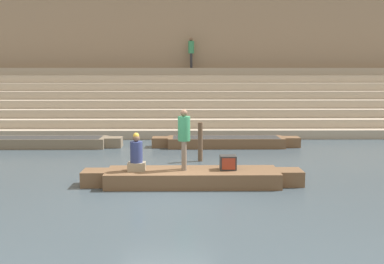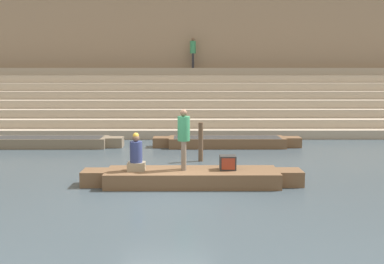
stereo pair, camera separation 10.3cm
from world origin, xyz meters
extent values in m
plane|color=#3D4C56|center=(0.00, 0.00, 0.00)|extent=(120.00, 120.00, 0.00)
cube|color=tan|center=(0.00, 12.23, 0.21)|extent=(36.00, 6.07, 0.42)
cube|color=#B2A28D|center=(0.00, 12.61, 0.62)|extent=(36.00, 5.31, 0.42)
cube|color=tan|center=(0.00, 12.99, 1.04)|extent=(36.00, 4.55, 0.42)
cube|color=#B2A28D|center=(0.00, 13.36, 1.46)|extent=(36.00, 3.79, 0.42)
cube|color=tan|center=(0.00, 13.74, 1.87)|extent=(36.00, 3.03, 0.42)
cube|color=#B2A28D|center=(0.00, 14.12, 2.29)|extent=(36.00, 2.28, 0.42)
cube|color=tan|center=(0.00, 14.50, 2.71)|extent=(36.00, 1.52, 0.42)
cube|color=#B2A28D|center=(0.00, 14.88, 3.12)|extent=(36.00, 0.76, 0.42)
cube|color=#937A60|center=(0.00, 15.86, 4.30)|extent=(34.20, 1.20, 8.60)
cube|color=brown|center=(0.00, 15.24, 0.30)|extent=(34.20, 0.12, 0.60)
cube|color=brown|center=(0.72, 0.82, 0.21)|extent=(4.74, 1.31, 0.42)
cube|color=#2D2D2D|center=(0.72, 0.82, 0.40)|extent=(4.36, 1.21, 0.05)
cube|color=brown|center=(3.42, 0.82, 0.21)|extent=(0.66, 0.72, 0.42)
cube|color=brown|center=(-1.98, 0.82, 0.21)|extent=(0.66, 0.72, 0.42)
cylinder|color=olive|center=(0.01, 1.58, 0.32)|extent=(2.32, 0.04, 0.04)
cylinder|color=#756656|center=(0.48, 0.98, 0.82)|extent=(0.14, 0.14, 0.81)
cylinder|color=#756656|center=(0.48, 0.79, 0.82)|extent=(0.14, 0.14, 0.81)
cylinder|color=#338456|center=(0.48, 0.89, 1.57)|extent=(0.34, 0.34, 0.67)
sphere|color=brown|center=(0.48, 0.89, 2.00)|extent=(0.19, 0.19, 0.19)
cube|color=gray|center=(-0.82, 0.75, 0.54)|extent=(0.47, 0.37, 0.24)
cylinder|color=navy|center=(-0.82, 0.75, 0.94)|extent=(0.34, 0.34, 0.57)
sphere|color=brown|center=(-0.82, 0.75, 1.32)|extent=(0.19, 0.19, 0.19)
sphere|color=gold|center=(-0.82, 0.75, 1.39)|extent=(0.16, 0.16, 0.16)
cube|color=#2D2D2D|center=(1.70, 0.88, 0.62)|extent=(0.45, 0.39, 0.40)
cube|color=#99331E|center=(1.70, 0.68, 0.62)|extent=(0.37, 0.02, 0.32)
cube|color=#756651|center=(-5.20, 7.18, 0.20)|extent=(4.79, 1.24, 0.41)
cube|color=#2D2D2D|center=(-5.20, 7.18, 0.38)|extent=(4.40, 1.14, 0.05)
cube|color=#756651|center=(-2.47, 7.18, 0.20)|extent=(0.67, 0.68, 0.41)
cube|color=brown|center=(2.20, 7.17, 0.20)|extent=(4.79, 1.24, 0.41)
cube|color=#2D2D2D|center=(2.20, 7.17, 0.38)|extent=(4.41, 1.14, 0.05)
cube|color=brown|center=(4.93, 7.17, 0.20)|extent=(0.67, 0.68, 0.41)
cube|color=brown|center=(-0.53, 7.17, 0.20)|extent=(0.67, 0.68, 0.41)
cylinder|color=brown|center=(1.04, 4.15, 0.69)|extent=(0.16, 0.16, 1.37)
cylinder|color=#28282D|center=(0.84, 14.97, 3.75)|extent=(0.14, 0.14, 0.83)
cylinder|color=#28282D|center=(0.84, 14.79, 3.75)|extent=(0.14, 0.14, 0.83)
cylinder|color=#338456|center=(0.84, 14.88, 4.51)|extent=(0.34, 0.34, 0.69)
sphere|color=brown|center=(0.84, 14.88, 4.96)|extent=(0.20, 0.20, 0.20)
camera|label=1|loc=(0.54, -11.32, 3.12)|focal=42.00mm
camera|label=2|loc=(0.65, -11.32, 3.12)|focal=42.00mm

